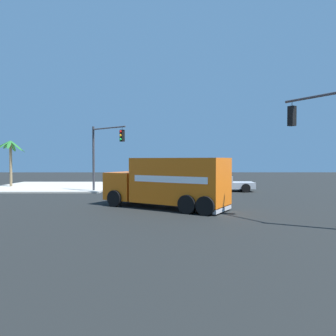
{
  "coord_description": "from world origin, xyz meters",
  "views": [
    {
      "loc": [
        -19.76,
        0.82,
        2.86
      ],
      "look_at": [
        -1.49,
        0.74,
        2.36
      ],
      "focal_mm": 33.25,
      "sensor_mm": 36.0,
      "label": 1
    }
  ],
  "objects_px": {
    "traffic_light_primary": "(335,135)",
    "delivery_truck": "(169,182)",
    "traffic_light_secondary": "(103,148)",
    "pickup_silver": "(224,183)",
    "palm_tree_far": "(10,154)"
  },
  "relations": [
    {
      "from": "traffic_light_primary",
      "to": "delivery_truck",
      "type": "bearing_deg",
      "value": 54.07
    },
    {
      "from": "traffic_light_primary",
      "to": "traffic_light_secondary",
      "type": "distance_m",
      "value": 18.39
    },
    {
      "from": "pickup_silver",
      "to": "traffic_light_primary",
      "type": "bearing_deg",
      "value": -172.44
    },
    {
      "from": "palm_tree_far",
      "to": "pickup_silver",
      "type": "bearing_deg",
      "value": -99.84
    },
    {
      "from": "delivery_truck",
      "to": "traffic_light_secondary",
      "type": "relative_size",
      "value": 1.37
    },
    {
      "from": "delivery_truck",
      "to": "traffic_light_primary",
      "type": "distance_m",
      "value": 8.98
    },
    {
      "from": "traffic_light_secondary",
      "to": "pickup_silver",
      "type": "bearing_deg",
      "value": -82.45
    },
    {
      "from": "palm_tree_far",
      "to": "traffic_light_secondary",
      "type": "bearing_deg",
      "value": -115.78
    },
    {
      "from": "traffic_light_primary",
      "to": "traffic_light_secondary",
      "type": "bearing_deg",
      "value": 43.14
    },
    {
      "from": "delivery_truck",
      "to": "palm_tree_far",
      "type": "distance_m",
      "value": 21.0
    },
    {
      "from": "delivery_truck",
      "to": "traffic_light_secondary",
      "type": "distance_m",
      "value": 10.29
    },
    {
      "from": "delivery_truck",
      "to": "palm_tree_far",
      "type": "bearing_deg",
      "value": 50.13
    },
    {
      "from": "traffic_light_secondary",
      "to": "palm_tree_far",
      "type": "distance_m",
      "value": 11.65
    },
    {
      "from": "palm_tree_far",
      "to": "delivery_truck",
      "type": "bearing_deg",
      "value": -129.87
    },
    {
      "from": "delivery_truck",
      "to": "traffic_light_primary",
      "type": "xyz_separation_m",
      "value": [
        -5.08,
        -7.01,
        2.39
      ]
    }
  ]
}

